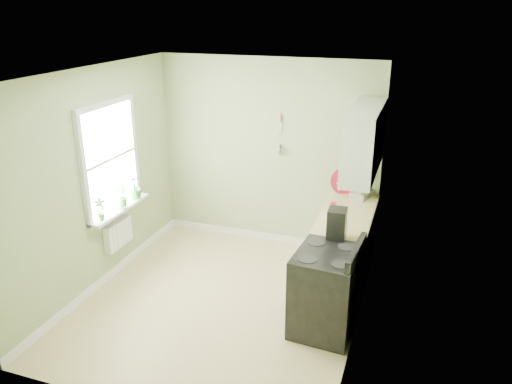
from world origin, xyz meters
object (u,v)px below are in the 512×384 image
(stove, at_px, (326,291))
(kettle, at_px, (338,186))
(stand_mixer, at_px, (363,184))
(coffee_maker, at_px, (337,225))

(stove, xyz_separation_m, kettle, (-0.23, 1.83, 0.54))
(stand_mixer, distance_m, kettle, 0.35)
(kettle, bearing_deg, coffee_maker, -80.71)
(coffee_maker, bearing_deg, stove, -90.59)
(stove, xyz_separation_m, stand_mixer, (0.11, 1.80, 0.62))
(kettle, distance_m, coffee_maker, 1.44)
(stove, relative_size, kettle, 5.46)
(stand_mixer, bearing_deg, coffee_maker, -94.19)
(stove, height_order, kettle, kettle)
(stove, distance_m, kettle, 1.92)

